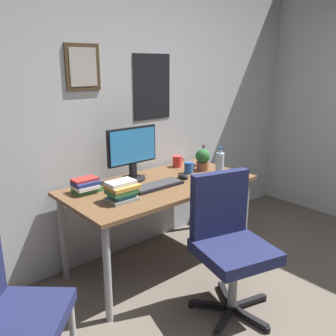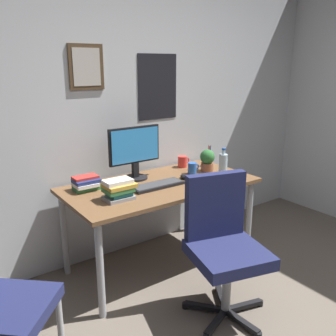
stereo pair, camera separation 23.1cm
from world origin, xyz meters
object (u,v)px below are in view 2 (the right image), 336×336
(office_chair, at_px, (223,240))
(water_bottle, at_px, (223,165))
(book_stack_left, at_px, (86,183))
(book_stack_right, at_px, (119,189))
(coffee_mug_far, at_px, (183,162))
(monitor, at_px, (135,150))
(keyboard, at_px, (157,185))
(potted_plant, at_px, (207,160))
(coffee_mug_near, at_px, (192,168))
(computer_mouse, at_px, (185,177))
(pen_cup, at_px, (209,160))

(office_chair, distance_m, water_bottle, 0.81)
(book_stack_left, bearing_deg, book_stack_right, -71.39)
(coffee_mug_far, bearing_deg, book_stack_right, -155.70)
(monitor, height_order, coffee_mug_far, monitor)
(keyboard, xyz_separation_m, water_bottle, (0.58, -0.12, 0.09))
(potted_plant, relative_size, book_stack_right, 0.89)
(coffee_mug_near, bearing_deg, computer_mouse, -150.36)
(book_stack_right, bearing_deg, potted_plant, 9.62)
(coffee_mug_near, relative_size, coffee_mug_far, 0.94)
(coffee_mug_near, bearing_deg, book_stack_left, 171.23)
(coffee_mug_near, bearing_deg, office_chair, -115.63)
(water_bottle, height_order, coffee_mug_near, water_bottle)
(monitor, relative_size, book_stack_left, 2.26)
(pen_cup, bearing_deg, keyboard, -163.25)
(book_stack_left, relative_size, book_stack_right, 0.93)
(monitor, height_order, pen_cup, monitor)
(water_bottle, relative_size, book_stack_right, 1.16)
(pen_cup, relative_size, book_stack_left, 0.98)
(water_bottle, xyz_separation_m, book_stack_left, (-1.06, 0.37, -0.05))
(coffee_mug_far, bearing_deg, pen_cup, -26.18)
(coffee_mug_near, distance_m, pen_cup, 0.31)
(water_bottle, bearing_deg, pen_cup, 66.15)
(computer_mouse, height_order, coffee_mug_near, coffee_mug_near)
(keyboard, distance_m, book_stack_right, 0.38)
(pen_cup, relative_size, book_stack_right, 0.92)
(keyboard, relative_size, book_stack_left, 2.11)
(water_bottle, height_order, coffee_mug_far, water_bottle)
(coffee_mug_near, xyz_separation_m, pen_cup, (0.29, 0.11, 0.00))
(office_chair, relative_size, water_bottle, 3.76)
(computer_mouse, height_order, book_stack_right, book_stack_right)
(keyboard, distance_m, coffee_mug_far, 0.61)
(office_chair, relative_size, monitor, 2.07)
(coffee_mug_far, xyz_separation_m, pen_cup, (0.23, -0.11, 0.00))
(water_bottle, bearing_deg, potted_plant, 84.81)
(potted_plant, height_order, book_stack_left, potted_plant)
(monitor, xyz_separation_m, pen_cup, (0.76, -0.06, -0.19))
(water_bottle, bearing_deg, book_stack_right, 176.66)
(office_chair, xyz_separation_m, coffee_mug_far, (0.44, 1.00, 0.25))
(computer_mouse, relative_size, coffee_mug_near, 0.96)
(computer_mouse, bearing_deg, book_stack_left, 164.05)
(monitor, xyz_separation_m, water_bottle, (0.61, -0.40, -0.13))
(potted_plant, xyz_separation_m, pen_cup, (0.13, 0.12, -0.05))
(coffee_mug_far, relative_size, pen_cup, 0.61)
(keyboard, bearing_deg, computer_mouse, 5.69)
(coffee_mug_near, bearing_deg, pen_cup, 20.73)
(computer_mouse, bearing_deg, pen_cup, 23.79)
(potted_plant, bearing_deg, pen_cup, 42.50)
(office_chair, xyz_separation_m, water_bottle, (0.51, 0.55, 0.30))
(office_chair, height_order, potted_plant, office_chair)
(computer_mouse, bearing_deg, coffee_mug_far, 55.78)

